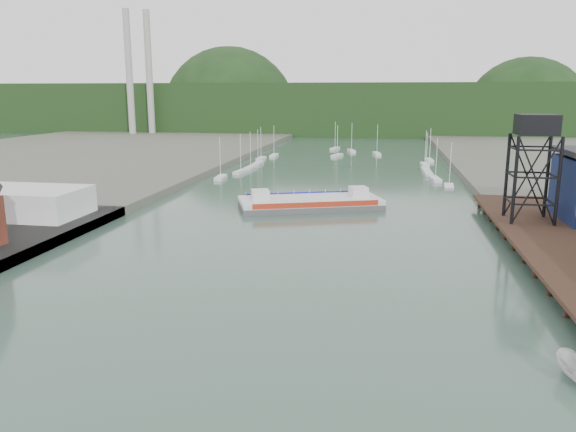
% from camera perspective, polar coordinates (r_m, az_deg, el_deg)
% --- Properties ---
extents(ground, '(600.00, 600.00, 0.00)m').
position_cam_1_polar(ground, '(39.68, -11.98, -20.27)').
color(ground, '#314D41').
rests_on(ground, ground).
extents(east_pier, '(14.00, 70.00, 2.45)m').
position_cam_1_polar(east_pier, '(81.75, 26.53, -2.62)').
color(east_pier, black).
rests_on(east_pier, ground).
extents(white_shed, '(18.00, 12.00, 4.50)m').
position_cam_1_polar(white_shed, '(100.52, -24.99, 1.28)').
color(white_shed, silver).
rests_on(white_shed, west_quay).
extents(lift_tower, '(6.50, 6.50, 16.00)m').
position_cam_1_polar(lift_tower, '(91.59, 23.89, 7.86)').
color(lift_tower, black).
rests_on(lift_tower, east_pier).
extents(marina_sailboats, '(57.71, 92.65, 0.90)m').
position_cam_1_polar(marina_sailboats, '(171.04, 5.46, 5.34)').
color(marina_sailboats, silver).
rests_on(marina_sailboats, ground).
extents(smokestacks, '(11.20, 8.20, 60.00)m').
position_cam_1_polar(smokestacks, '(289.16, -14.87, 13.75)').
color(smokestacks, '#A5A5A0').
rests_on(smokestacks, ground).
extents(distant_hills, '(500.00, 120.00, 80.00)m').
position_cam_1_polar(distant_hills, '(332.76, 7.07, 10.45)').
color(distant_hills, black).
rests_on(distant_hills, ground).
extents(chain_ferry, '(28.22, 18.89, 3.77)m').
position_cam_1_polar(chain_ferry, '(105.60, 2.26, 1.40)').
color(chain_ferry, '#4D4C4F').
rests_on(chain_ferry, ground).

